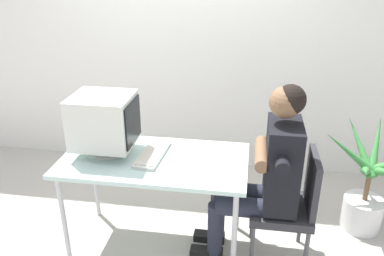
{
  "coord_description": "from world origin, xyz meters",
  "views": [
    {
      "loc": [
        0.64,
        -2.33,
        2.04
      ],
      "look_at": [
        0.27,
        0.0,
        1.0
      ],
      "focal_mm": 36.44,
      "sensor_mm": 36.0,
      "label": 1
    }
  ],
  "objects_px": {
    "crt_monitor": "(104,121)",
    "keyboard": "(153,154)",
    "person_seated": "(266,170)",
    "potted_plant": "(366,191)",
    "desk": "(155,166)",
    "office_chair": "(291,202)"
  },
  "relations": [
    {
      "from": "potted_plant",
      "to": "person_seated",
      "type": "bearing_deg",
      "value": -151.5
    },
    {
      "from": "crt_monitor",
      "to": "desk",
      "type": "bearing_deg",
      "value": -4.97
    },
    {
      "from": "office_chair",
      "to": "keyboard",
      "type": "bearing_deg",
      "value": 178.71
    },
    {
      "from": "crt_monitor",
      "to": "keyboard",
      "type": "distance_m",
      "value": 0.41
    },
    {
      "from": "person_seated",
      "to": "potted_plant",
      "type": "bearing_deg",
      "value": 28.5
    },
    {
      "from": "desk",
      "to": "potted_plant",
      "type": "relative_size",
      "value": 1.43
    },
    {
      "from": "keyboard",
      "to": "person_seated",
      "type": "height_order",
      "value": "person_seated"
    },
    {
      "from": "desk",
      "to": "keyboard",
      "type": "relative_size",
      "value": 2.99
    },
    {
      "from": "crt_monitor",
      "to": "potted_plant",
      "type": "height_order",
      "value": "crt_monitor"
    },
    {
      "from": "person_seated",
      "to": "potted_plant",
      "type": "relative_size",
      "value": 1.45
    },
    {
      "from": "office_chair",
      "to": "person_seated",
      "type": "xyz_separation_m",
      "value": [
        -0.18,
        0.0,
        0.24
      ]
    },
    {
      "from": "crt_monitor",
      "to": "keyboard",
      "type": "height_order",
      "value": "crt_monitor"
    },
    {
      "from": "keyboard",
      "to": "potted_plant",
      "type": "distance_m",
      "value": 1.71
    },
    {
      "from": "person_seated",
      "to": "potted_plant",
      "type": "distance_m",
      "value": 0.99
    },
    {
      "from": "desk",
      "to": "keyboard",
      "type": "height_order",
      "value": "keyboard"
    },
    {
      "from": "keyboard",
      "to": "potted_plant",
      "type": "height_order",
      "value": "potted_plant"
    },
    {
      "from": "desk",
      "to": "office_chair",
      "type": "distance_m",
      "value": 0.98
    },
    {
      "from": "crt_monitor",
      "to": "office_chair",
      "type": "distance_m",
      "value": 1.41
    },
    {
      "from": "crt_monitor",
      "to": "office_chair",
      "type": "bearing_deg",
      "value": -0.87
    },
    {
      "from": "desk",
      "to": "person_seated",
      "type": "bearing_deg",
      "value": 0.82
    },
    {
      "from": "crt_monitor",
      "to": "potted_plant",
      "type": "distance_m",
      "value": 2.09
    },
    {
      "from": "potted_plant",
      "to": "desk",
      "type": "bearing_deg",
      "value": -164.1
    }
  ]
}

